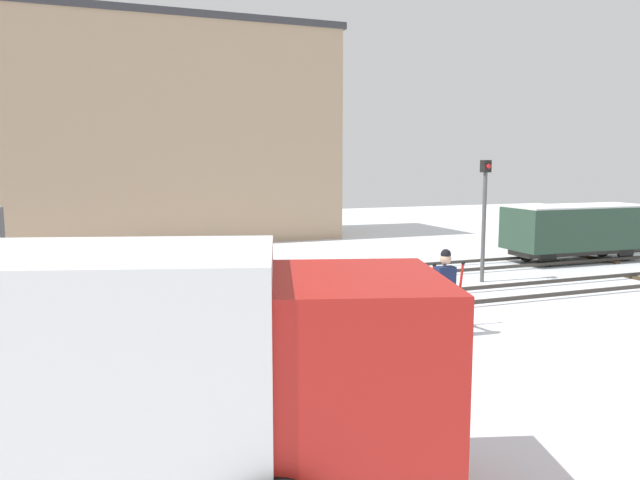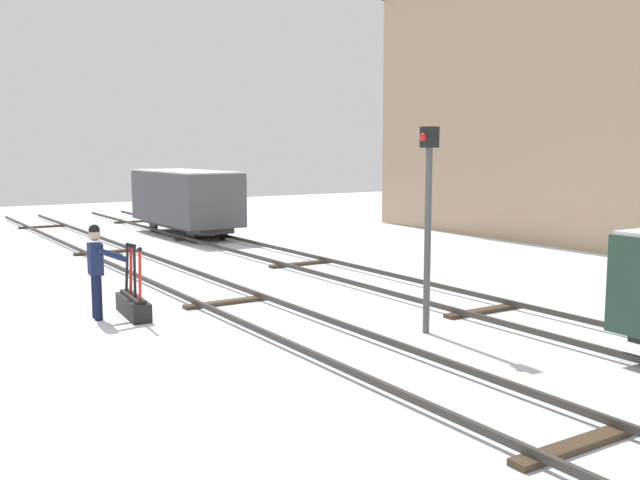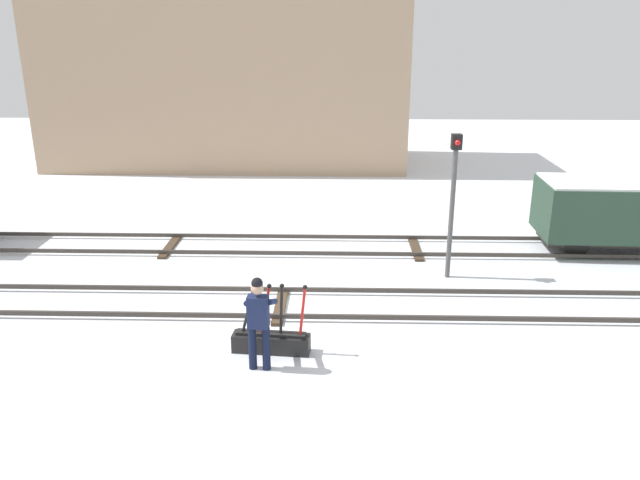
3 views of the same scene
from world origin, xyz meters
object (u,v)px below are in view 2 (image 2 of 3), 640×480
rail_worker (97,265)px  freight_car_far_end (186,198)px  switch_lever_frame (133,304)px  signal_post (428,207)px

rail_worker → freight_car_far_end: (-11.69, 6.60, 0.36)m
switch_lever_frame → freight_car_far_end: size_ratio=0.27×
rail_worker → signal_post: 6.36m
signal_post → freight_car_far_end: bearing=172.8°
rail_worker → signal_post: signal_post is taller
switch_lever_frame → rail_worker: 1.02m
switch_lever_frame → rail_worker: bearing=-98.6°
switch_lever_frame → signal_post: signal_post is taller
switch_lever_frame → freight_car_far_end: (-11.84, 5.98, 1.15)m
signal_post → switch_lever_frame: bearing=-135.8°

